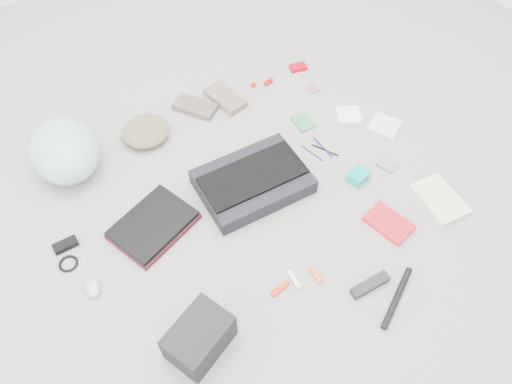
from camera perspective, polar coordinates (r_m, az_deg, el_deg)
ground_plane at (r=2.09m, az=-0.00°, el=-0.82°), size 4.00×4.00×0.00m
messenger_bag at (r=2.10m, az=-0.37°, el=1.19°), size 0.48×0.36×0.07m
bag_flap at (r=2.06m, az=-0.37°, el=1.92°), size 0.45×0.24×0.01m
laptop_sleeve at (r=2.04m, az=-11.62°, el=-3.85°), size 0.37×0.31×0.02m
laptop at (r=2.02m, az=-11.72°, el=-3.52°), size 0.36×0.30×0.02m
bike_helmet at (r=2.27m, az=-21.04°, el=4.44°), size 0.33×0.39×0.21m
beanie at (r=2.34m, az=-12.52°, el=6.77°), size 0.27×0.26×0.08m
mitten_left at (r=2.45m, az=-6.96°, el=9.62°), size 0.19×0.23×0.03m
mitten_right at (r=2.48m, az=-3.53°, el=10.70°), size 0.13×0.23×0.03m
power_brick at (r=2.09m, az=-20.92°, el=-5.68°), size 0.10×0.05×0.03m
cable_coil at (r=2.05m, az=-20.65°, el=-7.67°), size 0.10×0.10×0.01m
mouse at (r=1.96m, az=-18.19°, el=-10.29°), size 0.07×0.10×0.03m
camera_bag at (r=1.74m, az=-6.48°, el=-16.22°), size 0.25×0.21×0.14m
multitool at (r=1.88m, az=2.72°, el=-10.97°), size 0.08×0.03×0.01m
toiletry_tube_white at (r=1.89m, az=4.43°, el=-9.95°), size 0.03×0.08×0.02m
toiletry_tube_orange at (r=1.91m, az=6.82°, el=-9.36°), size 0.03×0.07×0.02m
u_lock at (r=1.92m, az=12.90°, el=-10.31°), size 0.16×0.05×0.03m
bike_pump at (r=1.92m, az=15.80°, el=-11.55°), size 0.25×0.13×0.02m
book_red at (r=2.08m, az=14.92°, el=-3.43°), size 0.15×0.20×0.02m
book_white at (r=2.21m, az=20.26°, el=-0.80°), size 0.19×0.25×0.02m
notepad at (r=2.38m, az=5.39°, el=7.93°), size 0.09×0.11×0.01m
pen_blue at (r=2.26m, az=6.44°, el=4.46°), size 0.03×0.13×0.01m
pen_black at (r=2.28m, az=7.90°, el=4.77°), size 0.06×0.12×0.01m
pen_navy at (r=2.29m, az=7.64°, el=5.10°), size 0.01×0.14×0.01m
accordion_wallet at (r=2.18m, az=11.61°, el=1.80°), size 0.10×0.08×0.04m
card_deck at (r=2.27m, az=14.68°, el=2.98°), size 0.07×0.09×0.01m
napkin_top at (r=2.45m, az=10.55°, el=8.72°), size 0.15×0.15×0.01m
napkin_bottom at (r=2.44m, az=14.51°, el=7.39°), size 0.17×0.17×0.01m
lollipop_a at (r=2.55m, az=-0.29°, el=12.21°), size 0.03×0.03×0.03m
lollipop_b at (r=2.56m, az=1.22°, el=12.39°), size 0.03×0.03×0.03m
lollipop_c at (r=2.58m, az=1.70°, el=12.69°), size 0.03×0.03×0.03m
altoids_tin at (r=2.67m, az=4.82°, el=14.01°), size 0.10×0.08×0.02m
stamp_sheet at (r=2.56m, az=6.56°, el=11.66°), size 0.05×0.06×0.00m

